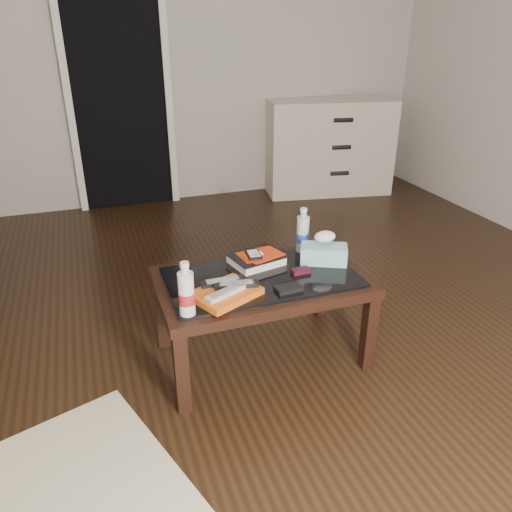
{
  "coord_description": "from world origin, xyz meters",
  "views": [
    {
      "loc": [
        -0.77,
        -2.16,
        1.57
      ],
      "look_at": [
        -0.06,
        -0.12,
        0.55
      ],
      "focal_mm": 35.0,
      "sensor_mm": 36.0,
      "label": 1
    }
  ],
  "objects_px": {
    "water_bottle_left": "(186,289)",
    "water_bottle_right": "(303,230)",
    "dresser": "(328,147)",
    "textbook": "(256,259)",
    "tissue_box": "(324,254)",
    "coffee_table": "(262,288)"
  },
  "relations": [
    {
      "from": "textbook",
      "to": "water_bottle_left",
      "type": "height_order",
      "value": "water_bottle_left"
    },
    {
      "from": "water_bottle_left",
      "to": "dresser",
      "type": "bearing_deg",
      "value": 52.89
    },
    {
      "from": "coffee_table",
      "to": "water_bottle_left",
      "type": "distance_m",
      "value": 0.5
    },
    {
      "from": "water_bottle_right",
      "to": "textbook",
      "type": "bearing_deg",
      "value": -166.4
    },
    {
      "from": "dresser",
      "to": "coffee_table",
      "type": "bearing_deg",
      "value": -113.14
    },
    {
      "from": "dresser",
      "to": "textbook",
      "type": "bearing_deg",
      "value": -114.36
    },
    {
      "from": "water_bottle_left",
      "to": "tissue_box",
      "type": "distance_m",
      "value": 0.8
    },
    {
      "from": "coffee_table",
      "to": "water_bottle_right",
      "type": "xyz_separation_m",
      "value": [
        0.3,
        0.21,
        0.18
      ]
    },
    {
      "from": "coffee_table",
      "to": "textbook",
      "type": "relative_size",
      "value": 4.0
    },
    {
      "from": "dresser",
      "to": "water_bottle_right",
      "type": "bearing_deg",
      "value": -109.95
    },
    {
      "from": "coffee_table",
      "to": "water_bottle_left",
      "type": "bearing_deg",
      "value": -151.89
    },
    {
      "from": "textbook",
      "to": "water_bottle_right",
      "type": "xyz_separation_m",
      "value": [
        0.28,
        0.07,
        0.1
      ]
    },
    {
      "from": "textbook",
      "to": "water_bottle_right",
      "type": "bearing_deg",
      "value": 0.64
    },
    {
      "from": "water_bottle_left",
      "to": "tissue_box",
      "type": "height_order",
      "value": "water_bottle_left"
    },
    {
      "from": "water_bottle_left",
      "to": "water_bottle_right",
      "type": "distance_m",
      "value": 0.83
    },
    {
      "from": "coffee_table",
      "to": "textbook",
      "type": "distance_m",
      "value": 0.16
    },
    {
      "from": "water_bottle_left",
      "to": "coffee_table",
      "type": "bearing_deg",
      "value": 28.11
    },
    {
      "from": "textbook",
      "to": "dresser",
      "type": "bearing_deg",
      "value": 42.6
    },
    {
      "from": "dresser",
      "to": "water_bottle_left",
      "type": "relative_size",
      "value": 5.33
    },
    {
      "from": "tissue_box",
      "to": "textbook",
      "type": "bearing_deg",
      "value": -170.7
    },
    {
      "from": "water_bottle_right",
      "to": "dresser",
      "type": "bearing_deg",
      "value": 59.97
    },
    {
      "from": "dresser",
      "to": "textbook",
      "type": "distance_m",
      "value": 2.73
    }
  ]
}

